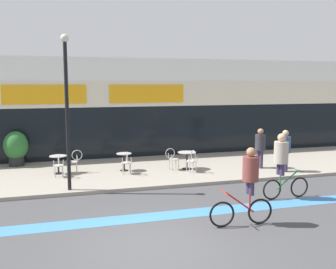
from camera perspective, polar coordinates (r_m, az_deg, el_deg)
The scene contains 18 objects.
ground_plane at distance 9.16m, azimuth -2.49°, elevation -15.81°, with size 120.00×120.00×0.00m, color #424244.
sidewalk_slab at distance 15.95m, azimuth -8.79°, elevation -5.51°, with size 40.00×5.50×0.12m, color gray.
storefront_facade at distance 20.27m, azimuth -10.71°, elevation 3.85°, with size 40.00×4.06×4.78m.
bike_lane_stripe at distance 10.83m, azimuth -4.88°, elevation -12.05°, with size 36.00×0.70×0.01m, color #3D7AB7.
bistro_table_0 at distance 15.83m, azimuth -15.65°, elevation -3.71°, with size 0.66×0.66×0.71m.
bistro_table_1 at distance 15.85m, azimuth -6.41°, elevation -3.48°, with size 0.60×0.60×0.71m.
bistro_table_2 at distance 16.07m, azimuth 2.75°, elevation -3.25°, with size 0.74×0.74×0.71m.
cafe_chair_0_near at distance 15.21m, azimuth -15.60°, elevation -4.11°, with size 0.42×0.59×0.90m.
cafe_chair_0_side at distance 15.84m, azimuth -13.39°, elevation -3.58°, with size 0.57×0.40×0.90m.
cafe_chair_1_near at distance 15.24m, azimuth -6.02°, elevation -3.85°, with size 0.43×0.59×0.90m.
cafe_chair_2_near at distance 15.50m, azimuth 3.53°, elevation -3.63°, with size 0.43×0.59×0.90m.
cafe_chair_2_side at distance 15.87m, azimuth 0.63°, elevation -3.35°, with size 0.59×0.44×0.90m.
planter_pot at distance 17.87m, azimuth -21.21°, elevation -1.76°, with size 1.01×1.01×1.47m.
lamp_post at distance 13.04m, azimuth -14.48°, elevation 4.67°, with size 0.26×0.26×5.03m.
cyclist_0 at distance 10.21m, azimuth 11.53°, elevation -6.68°, with size 1.71×0.49×2.02m.
cyclist_1 at distance 12.74m, azimuth 16.24°, elevation -3.63°, with size 1.65×0.48×2.08m.
pedestrian_near_end at distance 16.63m, azimuth 13.24°, elevation -1.44°, with size 0.53×0.53×1.65m.
pedestrian_far_end at distance 16.21m, azimuth 16.62°, elevation -1.75°, with size 0.48×0.48×1.66m.
Camera 1 is at (-2.00, -8.17, 3.62)m, focal length 42.00 mm.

